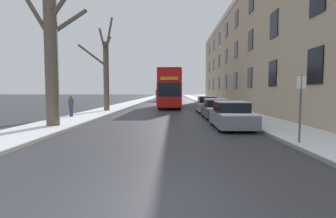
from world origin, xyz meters
name	(u,v)px	position (x,y,z in m)	size (l,w,h in m)	color
ground_plane	(140,212)	(0.00, 0.00, 0.00)	(320.00, 320.00, 0.00)	#38383D
sidewalk_left	(143,100)	(-6.11, 53.00, 0.08)	(2.86, 130.00, 0.16)	gray
sidewalk_right	(199,100)	(6.11, 53.00, 0.08)	(2.86, 130.00, 0.16)	gray
terrace_facade_right	(268,55)	(12.04, 28.40, 6.33)	(9.10, 50.34, 12.66)	tan
bare_tree_left_0	(52,51)	(-5.83, 9.59, 4.09)	(3.76, 3.03, 8.46)	brown
bare_tree_left_1	(106,72)	(-5.79, 20.26, 3.76)	(3.00, 2.33, 8.42)	brown
double_decker_bus	(170,87)	(0.12, 27.36, 2.46)	(2.54, 11.12, 4.35)	red
parked_car_0	(232,116)	(3.61, 9.72, 0.67)	(1.84, 4.02, 1.44)	slate
parked_car_1	(216,109)	(3.61, 14.82, 0.66)	(1.75, 4.12, 1.44)	#474C56
parked_car_2	(207,105)	(3.61, 20.02, 0.69)	(1.74, 4.22, 1.51)	#9EA3AD
oncoming_van	(161,95)	(-1.93, 48.01, 1.27)	(1.90, 4.87, 2.36)	#9EA3AD
pedestrian_left_sidewalk	(71,106)	(-6.78, 14.39, 0.91)	(0.36, 0.36, 1.66)	navy
street_sign_post	(300,106)	(4.98, 5.10, 1.45)	(0.32, 0.07, 2.53)	#4C4F54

